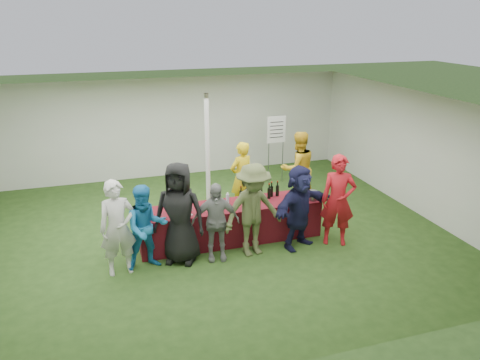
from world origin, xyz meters
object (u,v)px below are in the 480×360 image
object	(u,v)px
wine_list_sign	(276,135)
customer_0	(118,228)
customer_2	(179,213)
customer_4	(253,210)
staff_back	(298,168)
customer_5	(299,207)
serving_table	(230,222)
staff_pourer	(241,177)
customer_3	(216,222)
customer_1	(146,228)
dump_bucket	(312,195)
customer_6	(338,200)

from	to	relation	value
wine_list_sign	customer_0	xyz separation A→B (m)	(-4.29, -3.52, -0.46)
customer_2	customer_4	bearing A→B (deg)	19.22
staff_back	customer_5	xyz separation A→B (m)	(-0.88, -2.01, -0.06)
serving_table	staff_pourer	world-z (taller)	staff_pourer
customer_3	customer_5	xyz separation A→B (m)	(1.65, -0.00, 0.08)
customer_1	customer_2	bearing A→B (deg)	1.04
customer_5	dump_bucket	bearing A→B (deg)	17.51
customer_6	dump_bucket	bearing A→B (deg)	141.59
customer_1	customer_2	size ratio (longest dim) A/B	0.83
dump_bucket	customer_6	xyz separation A→B (m)	(0.28, -0.54, 0.06)
customer_5	customer_6	world-z (taller)	customer_6
staff_pourer	customer_5	world-z (taller)	staff_pourer
customer_3	staff_pourer	bearing A→B (deg)	68.98
customer_3	customer_2	bearing A→B (deg)	176.70
serving_table	customer_6	xyz separation A→B (m)	(1.94, -0.76, 0.53)
staff_back	staff_pourer	bearing A→B (deg)	-0.57
customer_6	staff_back	bearing A→B (deg)	110.83
serving_table	customer_5	distance (m)	1.42
customer_2	customer_3	xyz separation A→B (m)	(0.63, -0.13, -0.20)
staff_pourer	customer_6	world-z (taller)	customer_6
wine_list_sign	customer_3	distance (m)	4.43
customer_0	customer_5	xyz separation A→B (m)	(3.35, -0.04, -0.03)
wine_list_sign	staff_pourer	xyz separation A→B (m)	(-1.47, -1.61, -0.49)
customer_0	customer_5	distance (m)	3.35
dump_bucket	customer_2	size ratio (longest dim) A/B	0.12
serving_table	customer_0	size ratio (longest dim) A/B	2.11
customer_2	staff_pourer	bearing A→B (deg)	72.33
dump_bucket	customer_5	size ratio (longest dim) A/B	0.14
staff_pourer	customer_3	xyz separation A→B (m)	(-1.11, -1.95, -0.08)
customer_4	wine_list_sign	bearing A→B (deg)	52.80
wine_list_sign	customer_1	size ratio (longest dim) A/B	1.16
serving_table	customer_0	bearing A→B (deg)	-164.02
staff_back	customer_3	size ratio (longest dim) A/B	1.19
customer_3	customer_5	size ratio (longest dim) A/B	0.90
customer_1	customer_3	bearing A→B (deg)	-8.71
serving_table	customer_1	bearing A→B (deg)	-160.64
customer_0	dump_bucket	bearing A→B (deg)	-0.42
serving_table	customer_3	bearing A→B (deg)	-125.69
wine_list_sign	customer_0	distance (m)	5.57
dump_bucket	staff_pourer	xyz separation A→B (m)	(-1.01, 1.51, -0.02)
customer_3	customer_5	world-z (taller)	customer_5
customer_0	customer_4	size ratio (longest dim) A/B	0.96
staff_back	customer_0	world-z (taller)	staff_back
staff_pourer	customer_2	size ratio (longest dim) A/B	0.88
serving_table	dump_bucket	world-z (taller)	dump_bucket
serving_table	staff_back	world-z (taller)	staff_back
serving_table	wine_list_sign	bearing A→B (deg)	53.96
staff_back	customer_1	world-z (taller)	staff_back
customer_4	customer_5	xyz separation A→B (m)	(0.94, 0.03, -0.07)
dump_bucket	customer_5	xyz separation A→B (m)	(-0.48, -0.44, -0.02)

